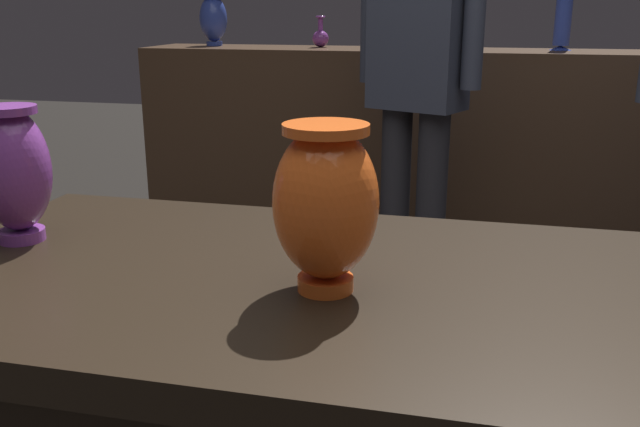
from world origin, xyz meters
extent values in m
cube|color=black|center=(0.00, 0.00, 0.78)|extent=(1.20, 0.64, 0.05)
cube|color=#422D1E|center=(0.00, 2.20, 0.47)|extent=(2.60, 0.40, 0.95)
cube|color=#422D1E|center=(0.00, 2.20, 0.97)|extent=(2.60, 0.40, 0.04)
cylinder|color=#E55B1E|center=(0.03, -0.05, 0.81)|extent=(0.08, 0.08, 0.02)
ellipsoid|color=#E55B1E|center=(0.03, -0.05, 0.92)|extent=(0.14, 0.14, 0.21)
cylinder|color=#E55B1E|center=(0.03, -0.05, 1.02)|extent=(0.11, 0.11, 0.01)
cylinder|color=#7A388E|center=(-0.50, 0.04, 0.81)|extent=(0.07, 0.07, 0.02)
ellipsoid|color=#7A388E|center=(-0.50, 0.04, 0.92)|extent=(0.12, 0.12, 0.20)
cylinder|color=#7A388E|center=(-0.50, 0.04, 1.01)|extent=(0.09, 0.09, 0.01)
cylinder|color=#2D429E|center=(-1.04, 2.27, 1.00)|extent=(0.08, 0.08, 0.02)
ellipsoid|color=#2D429E|center=(-1.04, 2.27, 1.11)|extent=(0.13, 0.13, 0.21)
cylinder|color=#2D429E|center=(0.00, 2.23, 1.00)|extent=(0.05, 0.05, 0.01)
ellipsoid|color=#2D429E|center=(0.00, 2.23, 1.08)|extent=(0.10, 0.10, 0.15)
cylinder|color=#2D429E|center=(0.00, 2.23, 1.15)|extent=(0.08, 0.08, 0.01)
sphere|color=#7A388E|center=(-0.52, 2.25, 1.03)|extent=(0.07, 0.07, 0.07)
cylinder|color=#7A388E|center=(-0.52, 2.25, 1.09)|extent=(0.02, 0.02, 0.06)
torus|color=#7A388E|center=(-0.52, 2.25, 1.12)|extent=(0.04, 0.04, 0.01)
cone|color=#2D429E|center=(0.52, 2.26, 1.00)|extent=(0.09, 0.09, 0.02)
cylinder|color=#2D429E|center=(0.52, 2.26, 1.15)|extent=(0.07, 0.07, 0.27)
cylinder|color=#232328|center=(0.06, 1.54, 0.41)|extent=(0.11, 0.11, 0.82)
cylinder|color=#232328|center=(-0.08, 1.60, 0.41)|extent=(0.11, 0.11, 0.82)
cube|color=#333847|center=(-0.01, 1.57, 1.15)|extent=(0.37, 0.29, 0.65)
cylinder|color=#333847|center=(0.17, 1.49, 1.18)|extent=(0.07, 0.07, 0.55)
cylinder|color=#333847|center=(-0.20, 1.65, 1.18)|extent=(0.07, 0.07, 0.55)
camera|label=1|loc=(0.22, -0.89, 1.17)|focal=38.79mm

